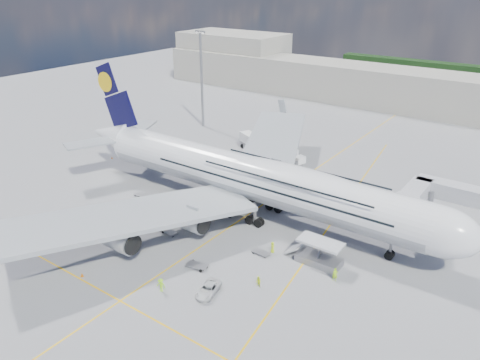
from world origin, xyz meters
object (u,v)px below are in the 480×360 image
Objects in this scene: airliner at (252,178)px; cone_tail at (112,158)px; cargo_loader at (318,255)px; crew_loader at (258,282)px; catering_truck_inner at (289,157)px; service_van at (208,289)px; jet_bridge at (449,199)px; crew_wing at (165,205)px; crew_van at (273,247)px; cone_wing_left_inner at (256,165)px; crew_tug at (161,285)px; cone_wing_left_outer at (287,161)px; dolly_nose_far at (197,265)px; crew_nose at (335,275)px; cone_wing_right_outer at (82,275)px; catering_truck_outer at (252,143)px; dolly_row_a at (148,205)px; dolly_nose_near at (261,252)px; baggage_tug at (150,211)px; cone_wing_right_inner at (174,221)px; dolly_row_c at (170,232)px; dolly_row_b at (159,223)px; light_mast at (202,78)px; dolly_back at (142,195)px.

airliner is 41.87m from cone_tail.
crew_loader is at bearing -111.50° from cargo_loader.
catering_truck_inner is 47.89m from service_van.
crew_wing is (-43.10, -18.85, -6.01)m from jet_bridge.
jet_bridge reaches higher than crew_van.
cargo_loader reaches higher than cone_wing_left_inner.
crew_loader is 3.27× the size of cone_tail.
cone_wing_left_outer is at bearing 86.57° from crew_tug.
jet_bridge is at bearing 32.86° from dolly_nose_far.
service_van is 17.53m from crew_nose.
airliner is 40.12× the size of crew_nose.
cone_wing_right_outer is (-38.27, -40.41, -6.58)m from jet_bridge.
cone_tail is (-22.97, -23.14, -1.67)m from catering_truck_outer.
dolly_nose_far is (-26.64, -29.33, -6.50)m from jet_bridge.
dolly_row_a is at bearing -26.82° from cone_tail.
crew_nose is (12.40, 12.39, 0.34)m from service_van.
dolly_row_a reaches higher than dolly_nose_near.
baggage_tug is 0.38× the size of catering_truck_outer.
crew_wing reaches higher than dolly_nose_near.
dolly_row_a is 1.91× the size of crew_wing.
dolly_nose_far is (19.71, -9.51, 0.00)m from dolly_row_a.
crew_loader reaches higher than cone_wing_right_inner.
dolly_nose_far is 40.09m from cone_wing_left_inner.
airliner is 16.65m from dolly_row_c.
dolly_row_b reaches higher than crew_loader.
dolly_nose_far is at bearing 102.15° from crew_van.
dolly_row_b is at bearing -27.95° from cone_tail.
airliner reaches higher than jet_bridge.
service_van is (17.78, -8.86, -0.27)m from dolly_row_b.
cone_tail reaches higher than dolly_nose_near.
cargo_loader is at bearing -125.75° from jet_bridge.
crew_van is 3.65× the size of cone_tail.
dolly_row_c is 1.45× the size of crew_tug.
crew_wing is at bearing 45.11° from crew_van.
crew_nose reaches higher than dolly_row_a.
service_van is at bearing -90.19° from dolly_nose_near.
airliner is 32.61m from catering_truck_outer.
airliner reaches higher than service_van.
cone_wing_left_outer is (-15.49, 46.95, -0.40)m from service_van.
crew_wing is (0.68, 2.92, 0.10)m from baggage_tug.
crew_loader is at bearing -6.91° from dolly_nose_far.
cone_wing_left_outer is 0.89× the size of cone_wing_right_outer.
cone_wing_left_outer is at bearing 100.95° from crew_nose.
light_mast is at bearing 114.06° from dolly_nose_far.
catering_truck_inner is (14.75, 30.22, 1.51)m from dolly_back.
service_van is (24.88, -13.24, 0.30)m from dolly_row_a.
crew_nose is (60.73, -44.74, -12.22)m from light_mast.
catering_truck_outer is at bearing 170.75° from cone_wing_left_outer.
cargo_loader is at bearing 7.65° from cone_wing_right_inner.
dolly_nose_far is 14.13m from cone_wing_right_inner.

